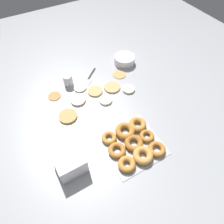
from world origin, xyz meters
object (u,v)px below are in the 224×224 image
(batter_bowl, at_px, (124,60))
(paper_cup, at_px, (68,80))
(pancake_6, at_px, (68,116))
(donut_tray, at_px, (133,143))
(pancake_3, at_px, (119,74))
(pancake_0, at_px, (80,88))
(pancake_5, at_px, (54,96))
(pancake_2, at_px, (106,100))
(pancake_1, at_px, (112,87))
(container_stack, at_px, (70,161))
(pancake_7, at_px, (129,89))
(pancake_4, at_px, (78,100))
(spatula, at_px, (87,82))
(pancake_8, at_px, (96,91))

(batter_bowl, distance_m, paper_cup, 0.47)
(pancake_6, relative_size, donut_tray, 0.37)
(pancake_3, distance_m, paper_cup, 0.38)
(pancake_0, relative_size, pancake_5, 1.04)
(pancake_6, bearing_deg, pancake_2, -0.13)
(pancake_1, height_order, paper_cup, paper_cup)
(container_stack, bearing_deg, donut_tray, -9.40)
(pancake_0, height_order, pancake_7, pancake_7)
(pancake_2, height_order, pancake_7, pancake_7)
(pancake_6, height_order, paper_cup, paper_cup)
(pancake_6, bearing_deg, pancake_5, 93.85)
(pancake_4, distance_m, pancake_6, 0.14)
(pancake_1, relative_size, pancake_7, 1.33)
(pancake_2, xyz_separation_m, donut_tray, (-0.03, -0.36, 0.01))
(pancake_3, xyz_separation_m, batter_bowl, (0.11, 0.10, 0.03))
(pancake_6, height_order, batter_bowl, batter_bowl)
(paper_cup, bearing_deg, spatula, -18.80)
(pancake_4, bearing_deg, spatula, 47.06)
(pancake_0, bearing_deg, batter_bowl, 11.20)
(pancake_7, height_order, pancake_8, pancake_7)
(batter_bowl, bearing_deg, pancake_7, -116.41)
(pancake_0, xyz_separation_m, pancake_4, (-0.06, -0.10, 0.00))
(pancake_7, distance_m, paper_cup, 0.43)
(pancake_6, distance_m, pancake_7, 0.45)
(pancake_1, bearing_deg, pancake_5, 161.70)
(pancake_0, height_order, donut_tray, donut_tray)
(pancake_5, height_order, batter_bowl, batter_bowl)
(pancake_0, relative_size, pancake_1, 0.80)
(container_stack, bearing_deg, paper_cup, 68.84)
(paper_cup, bearing_deg, container_stack, -111.16)
(pancake_2, distance_m, pancake_7, 0.19)
(pancake_3, xyz_separation_m, pancake_5, (-0.49, 0.03, 0.00))
(donut_tray, distance_m, batter_bowl, 0.72)
(container_stack, bearing_deg, pancake_1, 39.53)
(pancake_5, xyz_separation_m, pancake_6, (0.01, -0.21, 0.00))
(pancake_5, bearing_deg, pancake_1, -18.30)
(pancake_0, relative_size, pancake_8, 0.89)
(donut_tray, height_order, batter_bowl, batter_bowl)
(pancake_5, relative_size, spatula, 0.42)
(pancake_0, bearing_deg, pancake_5, 175.14)
(donut_tray, bearing_deg, pancake_1, 74.56)
(pancake_0, xyz_separation_m, pancake_3, (0.31, -0.02, -0.00))
(pancake_0, xyz_separation_m, donut_tray, (0.07, -0.55, 0.01))
(pancake_2, xyz_separation_m, paper_cup, (-0.15, 0.27, 0.03))
(pancake_1, height_order, pancake_4, pancake_4)
(pancake_4, relative_size, spatula, 0.48)
(pancake_1, bearing_deg, paper_cup, 143.24)
(donut_tray, bearing_deg, pancake_5, 114.04)
(spatula, bearing_deg, paper_cup, -59.55)
(pancake_6, bearing_deg, pancake_1, 12.88)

